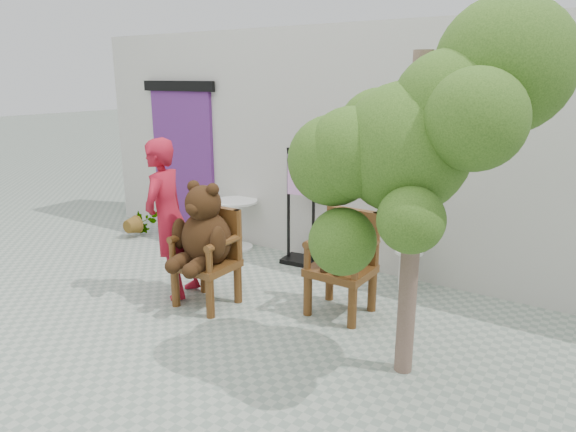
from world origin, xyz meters
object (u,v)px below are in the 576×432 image
object	(u,v)px
cafe_table	(237,218)
tree	(424,128)
display_stand	(301,220)
person	(170,220)
chair_big	(205,237)
stool_bucket	(410,235)
chair_small	(343,255)

from	to	relation	value
cafe_table	tree	world-z (taller)	tree
cafe_table	display_stand	xyz separation A→B (m)	(1.08, -0.00, 0.14)
person	display_stand	size ratio (longest dim) A/B	1.16
chair_big	display_stand	bearing A→B (deg)	84.68
chair_big	person	size ratio (longest dim) A/B	0.77
person	display_stand	world-z (taller)	person
stool_bucket	tree	xyz separation A→B (m)	(0.68, -1.77, 1.38)
chair_small	tree	world-z (taller)	tree
stool_bucket	person	bearing A→B (deg)	-142.49
chair_small	cafe_table	distance (m)	2.44
cafe_table	display_stand	bearing A→B (deg)	-0.20
chair_big	stool_bucket	size ratio (longest dim) A/B	0.93
chair_big	chair_small	bearing A→B (deg)	26.73
chair_small	stool_bucket	distance (m)	1.03
display_stand	person	bearing A→B (deg)	-117.41
chair_small	display_stand	size ratio (longest dim) A/B	0.71
cafe_table	tree	distance (m)	4.03
person	tree	xyz separation A→B (m)	(2.82, -0.14, 1.15)
person	stool_bucket	bearing A→B (deg)	110.06
chair_big	tree	world-z (taller)	tree
chair_big	display_stand	xyz separation A→B (m)	(0.15, 1.64, -0.17)
chair_big	person	bearing A→B (deg)	-177.98
chair_small	chair_big	bearing A→B (deg)	-153.27
chair_big	stool_bucket	world-z (taller)	stool_bucket
chair_big	tree	xyz separation A→B (m)	(2.32, -0.15, 1.27)
stool_bucket	tree	distance (m)	2.35
chair_small	person	world-z (taller)	person
chair_big	stool_bucket	bearing A→B (deg)	44.72
tree	person	bearing A→B (deg)	177.25
chair_small	display_stand	bearing A→B (deg)	139.19
person	tree	world-z (taller)	tree
chair_big	person	world-z (taller)	person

